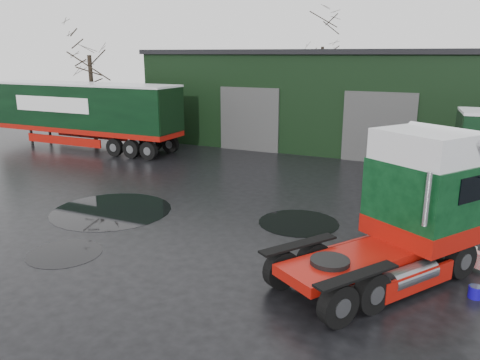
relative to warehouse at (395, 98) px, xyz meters
name	(u,v)px	position (x,y,z in m)	size (l,w,h in m)	color
ground	(239,242)	(-2.00, -20.00, -3.16)	(100.00, 100.00, 0.00)	black
warehouse	(395,98)	(0.00, 0.00, 0.00)	(32.40, 12.40, 6.30)	black
hero_tractor	(378,211)	(2.50, -20.98, -1.11)	(2.79, 6.58, 4.08)	black
trailer_left	(84,116)	(-18.00, -10.00, -1.02)	(2.81, 13.75, 4.27)	silver
wash_bucket	(475,292)	(5.03, -20.71, -3.00)	(0.34, 0.34, 0.32)	#110695
tree_left	(91,81)	(-19.00, -8.00, 1.09)	(4.40, 4.40, 8.50)	black
tree_back_a	(322,68)	(-8.00, 10.00, 1.59)	(4.40, 4.40, 9.50)	black
puddle_0	(65,253)	(-6.54, -23.19, -3.15)	(2.31, 2.31, 0.01)	black
puddle_1	(299,223)	(-0.81, -17.41, -3.15)	(2.97, 2.97, 0.01)	black
puddle_2	(112,211)	(-7.98, -19.31, -3.15)	(4.72, 4.72, 0.01)	black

